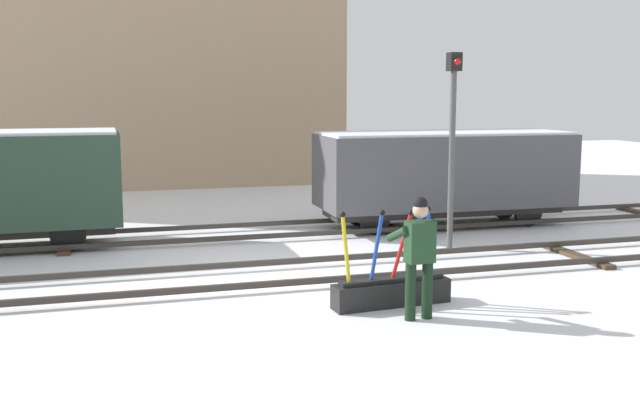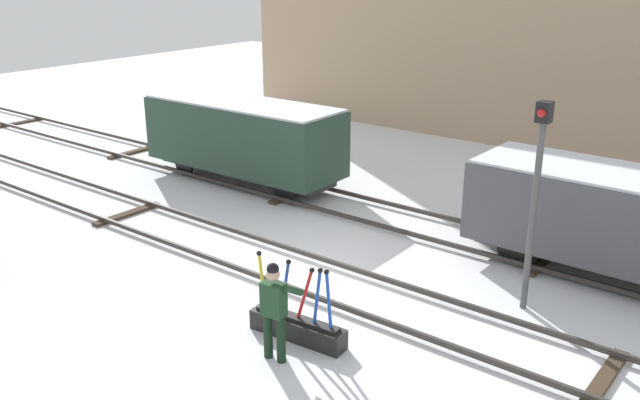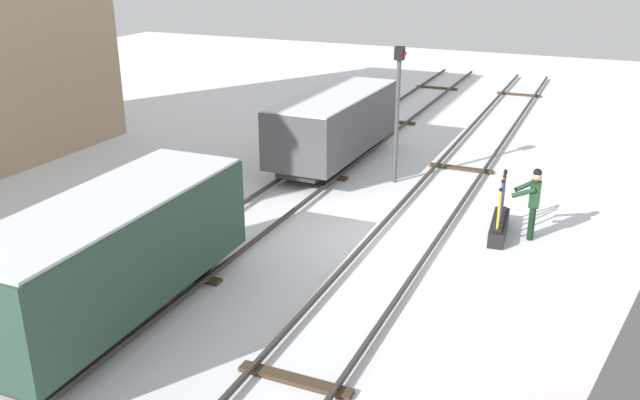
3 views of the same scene
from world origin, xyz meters
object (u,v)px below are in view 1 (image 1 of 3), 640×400
switch_lever_frame (392,289)px  freight_car_back_track (444,172)px  rail_worker (419,251)px  signal_post (453,130)px

switch_lever_frame → freight_car_back_track: (3.56, 5.72, 1.04)m
rail_worker → signal_post: (2.50, 4.13, 1.42)m
signal_post → freight_car_back_track: size_ratio=0.66×
freight_car_back_track → switch_lever_frame: bearing=-121.1°
signal_post → freight_car_back_track: signal_post is taller
rail_worker → signal_post: 5.03m
switch_lever_frame → signal_post: size_ratio=0.47×
rail_worker → freight_car_back_track: 7.29m
switch_lever_frame → signal_post: signal_post is taller
switch_lever_frame → freight_car_back_track: 6.82m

